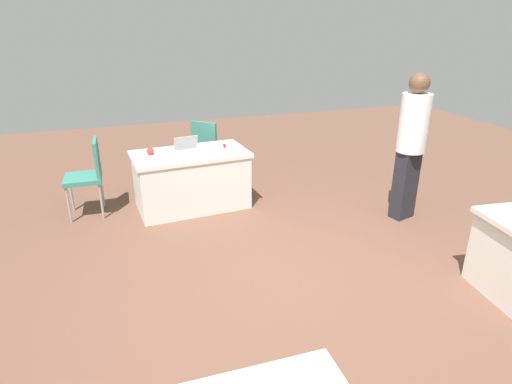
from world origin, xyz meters
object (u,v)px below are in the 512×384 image
(table_foreground, at_px, (191,180))
(person_presenter, at_px, (411,140))
(chair_aisle, at_px, (209,147))
(yarn_ball, at_px, (150,151))
(chair_by_pillar, at_px, (88,172))
(laptop_silver, at_px, (189,150))
(scissors_red, at_px, (224,146))

(table_foreground, distance_m, person_presenter, 2.79)
(chair_aisle, relative_size, person_presenter, 0.53)
(person_presenter, relative_size, yarn_ball, 19.46)
(chair_by_pillar, height_order, laptop_silver, chair_by_pillar)
(scissors_red, bearing_deg, yarn_ball, -71.69)
(laptop_silver, height_order, scissors_red, laptop_silver)
(chair_aisle, xyz_separation_m, scissors_red, (-0.05, 0.72, 0.21))
(laptop_silver, bearing_deg, yarn_ball, -20.58)
(table_foreground, distance_m, yarn_ball, 0.64)
(table_foreground, height_order, person_presenter, person_presenter)
(chair_by_pillar, relative_size, yarn_ball, 10.62)
(chair_aisle, height_order, yarn_ball, chair_aisle)
(yarn_ball, distance_m, scissors_red, 0.99)
(chair_by_pillar, distance_m, person_presenter, 3.97)
(chair_aisle, relative_size, laptop_silver, 2.67)
(person_presenter, bearing_deg, chair_by_pillar, -35.59)
(table_foreground, height_order, scissors_red, scissors_red)
(table_foreground, xyz_separation_m, yarn_ball, (0.49, -0.06, 0.42))
(laptop_silver, bearing_deg, chair_aisle, -125.77)
(chair_aisle, xyz_separation_m, laptop_silver, (0.46, 0.90, 0.25))
(person_presenter, xyz_separation_m, laptop_silver, (2.47, -1.14, -0.21))
(chair_by_pillar, bearing_deg, table_foreground, -96.17)
(laptop_silver, relative_size, scissors_red, 1.98)
(chair_by_pillar, xyz_separation_m, person_presenter, (-3.71, 1.36, 0.44))
(table_foreground, bearing_deg, laptop_silver, 60.40)
(laptop_silver, distance_m, scissors_red, 0.55)
(yarn_ball, relative_size, scissors_red, 0.51)
(chair_aisle, distance_m, laptop_silver, 1.04)
(laptop_silver, distance_m, yarn_ball, 0.48)
(scissors_red, bearing_deg, chair_by_pillar, -77.40)
(person_presenter, bearing_deg, laptop_silver, -40.35)
(scissors_red, bearing_deg, person_presenter, 69.46)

